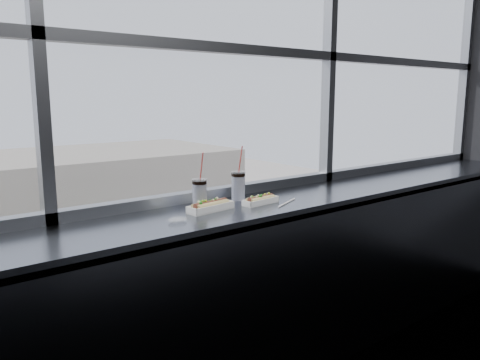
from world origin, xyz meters
TOP-DOWN VIEW (x-y plane):
  - wall_back_lower at (0.00, 1.50)m, footprint 6.00×0.00m
  - counter at (0.00, 1.23)m, footprint 6.00×0.55m
  - counter_fascia at (0.00, 0.97)m, footprint 6.00×0.04m
  - hotdog_tray_left at (-0.23, 1.23)m, footprint 0.28×0.12m
  - hotdog_tray_right at (0.10, 1.19)m, footprint 0.24×0.10m
  - soda_cup_left at (-0.24, 1.31)m, footprint 0.09×0.09m
  - soda_cup_right at (0.06, 1.36)m, footprint 0.09×0.09m
  - loose_straw at (0.22, 1.10)m, footprint 0.23×0.11m
  - wrapper at (-0.49, 1.14)m, footprint 0.10×0.07m
  - car_far_c at (10.28, 25.50)m, footprint 3.24×6.67m
  - car_near_d at (7.75, 17.50)m, footprint 3.11×6.93m
  - car_near_e at (12.45, 17.50)m, footprint 2.78×5.71m
  - pedestrian_c at (5.82, 30.02)m, footprint 0.68×0.91m
  - tree_right at (9.74, 29.50)m, footprint 2.89×2.89m

SIDE VIEW (x-z plane):
  - car_near_e at x=12.45m, z-range -10.94..-9.10m
  - pedestrian_c at x=5.82m, z-range -10.96..-8.91m
  - car_far_c at x=10.28m, z-range -10.94..-8.78m
  - car_near_d at x=7.75m, z-range -10.94..-8.66m
  - tree_right at x=9.74m, z-range -10.20..-5.68m
  - wall_back_lower at x=0.00m, z-range -2.45..3.55m
  - counter_fascia at x=0.00m, z-range 0.03..1.07m
  - counter at x=0.00m, z-range 1.04..1.10m
  - loose_straw at x=0.22m, z-range 1.10..1.11m
  - wrapper at x=-0.49m, z-range 1.10..1.12m
  - hotdog_tray_right at x=0.10m, z-range 1.09..1.15m
  - hotdog_tray_left at x=-0.23m, z-range 1.09..1.16m
  - soda_cup_left at x=-0.24m, z-range 1.03..1.35m
  - soda_cup_right at x=0.06m, z-range 1.03..1.36m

